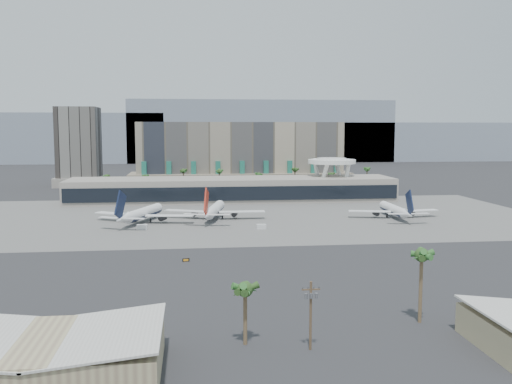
{
  "coord_description": "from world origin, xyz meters",
  "views": [
    {
      "loc": [
        -22.15,
        -188.6,
        37.74
      ],
      "look_at": [
        4.4,
        40.0,
        12.21
      ],
      "focal_mm": 40.0,
      "sensor_mm": 36.0,
      "label": 1
    }
  ],
  "objects": [
    {
      "name": "ground",
      "position": [
        0.0,
        0.0,
        0.0
      ],
      "size": [
        900.0,
        900.0,
        0.0
      ],
      "primitive_type": "plane",
      "color": "#232326",
      "rests_on": "ground"
    },
    {
      "name": "hotel",
      "position": [
        10.0,
        174.41,
        16.81
      ],
      "size": [
        140.0,
        30.0,
        42.0
      ],
      "color": "tan",
      "rests_on": "ground"
    },
    {
      "name": "saucer_structure",
      "position": [
        55.0,
        116.0,
        18.45
      ],
      "size": [
        26.0,
        26.0,
        21.89
      ],
      "color": "white",
      "rests_on": "ground"
    },
    {
      "name": "service_vehicle_a",
      "position": [
        -40.41,
        26.83,
        0.95
      ],
      "size": [
        3.91,
        1.96,
        1.9
      ],
      "primitive_type": "cube",
      "rotation": [
        0.0,
        0.0,
        -0.01
      ],
      "color": "silver",
      "rests_on": "ground"
    },
    {
      "name": "airliner_right",
      "position": [
        64.18,
        42.85,
        3.53
      ],
      "size": [
        39.38,
        40.53,
        13.99
      ],
      "rotation": [
        0.0,
        0.0,
        -0.02
      ],
      "color": "white",
      "rests_on": "ground"
    },
    {
      "name": "airliner_centre",
      "position": [
        -12.38,
        48.6,
        3.86
      ],
      "size": [
        42.21,
        43.88,
        15.3
      ],
      "rotation": [
        0.0,
        0.0,
        -0.2
      ],
      "color": "white",
      "rests_on": "ground"
    },
    {
      "name": "service_vehicle_b",
      "position": [
        4.33,
        22.53,
        0.93
      ],
      "size": [
        3.69,
        2.21,
        1.86
      ],
      "primitive_type": "cube",
      "rotation": [
        0.0,
        0.0,
        0.04
      ],
      "color": "silver",
      "rests_on": "ground"
    },
    {
      "name": "hangar_left",
      "position": [
        -45.0,
        -102.0,
        3.2
      ],
      "size": [
        36.65,
        22.6,
        7.55
      ],
      "color": "gray",
      "rests_on": "ground"
    },
    {
      "name": "airliner_left",
      "position": [
        -41.76,
        42.69,
        3.83
      ],
      "size": [
        40.82,
        42.17,
        15.2
      ],
      "rotation": [
        0.0,
        0.0,
        -0.35
      ],
      "color": "white",
      "rests_on": "ground"
    },
    {
      "name": "apron_pad",
      "position": [
        0.0,
        55.0,
        0.03
      ],
      "size": [
        260.0,
        130.0,
        0.06
      ],
      "primitive_type": "cube",
      "color": "#5B5B59",
      "rests_on": "ground"
    },
    {
      "name": "taxiway_sign",
      "position": [
        -23.65,
        -27.66,
        0.45
      ],
      "size": [
        2.02,
        0.77,
        0.92
      ],
      "rotation": [
        0.0,
        0.0,
        0.25
      ],
      "color": "black",
      "rests_on": "ground"
    },
    {
      "name": "near_palm_a",
      "position": [
        -12.87,
        -92.34,
        8.54
      ],
      "size": [
        6.0,
        6.0,
        11.36
      ],
      "color": "brown",
      "rests_on": "ground"
    },
    {
      "name": "palm_row",
      "position": [
        7.0,
        145.0,
        10.5
      ],
      "size": [
        157.8,
        2.8,
        13.1
      ],
      "color": "brown",
      "rests_on": "ground"
    },
    {
      "name": "office_tower",
      "position": [
        -95.0,
        200.0,
        22.94
      ],
      "size": [
        30.0,
        30.0,
        52.0
      ],
      "color": "black",
      "rests_on": "ground"
    },
    {
      "name": "mountain_ridge",
      "position": [
        27.88,
        470.0,
        29.89
      ],
      "size": [
        680.0,
        60.0,
        70.0
      ],
      "color": "gray",
      "rests_on": "ground"
    },
    {
      "name": "near_palm_b",
      "position": [
        22.22,
        -84.85,
        11.96
      ],
      "size": [
        6.0,
        6.0,
        14.87
      ],
      "color": "brown",
      "rests_on": "ground"
    },
    {
      "name": "terminal",
      "position": [
        0.0,
        109.84,
        6.52
      ],
      "size": [
        170.0,
        32.5,
        14.5
      ],
      "color": "#A7A093",
      "rests_on": "ground"
    },
    {
      "name": "utility_pole",
      "position": [
        -2.0,
        -96.09,
        7.14
      ],
      "size": [
        3.2,
        0.85,
        12.0
      ],
      "color": "#4C3826",
      "rests_on": "ground"
    }
  ]
}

